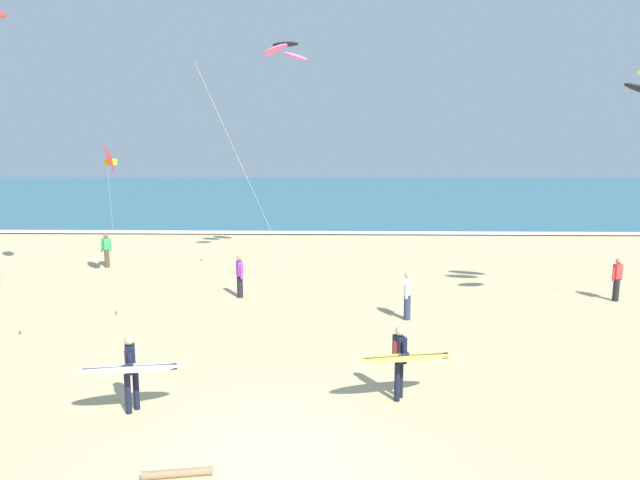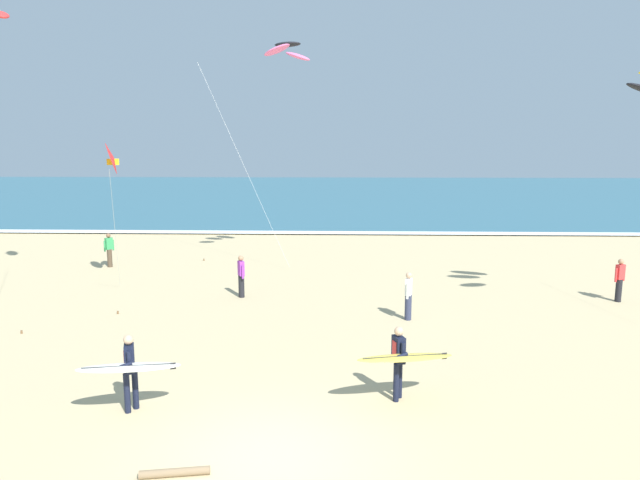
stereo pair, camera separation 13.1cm
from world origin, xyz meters
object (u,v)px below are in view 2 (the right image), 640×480
Objects in this scene: surfer_lead at (402,358)px; bystander_purple_top at (241,276)px; surfer_trailing at (130,367)px; kite_delta_scarlet_near at (113,159)px; kite_arc_charcoal_far at (287,51)px; bystander_green_top at (109,250)px; bystander_red_top at (620,280)px; bystander_white_top at (408,296)px; driftwood_log at (175,472)px.

surfer_lead is 10.12m from bystander_purple_top.
kite_delta_scarlet_near is (-4.33, 10.80, 4.07)m from surfer_trailing.
surfer_lead and surfer_trailing have the same top height.
kite_arc_charcoal_far is (6.49, 3.63, 4.52)m from kite_delta_scarlet_near.
surfer_lead is at bearing -49.12° from bystander_green_top.
kite_arc_charcoal_far is at bearing 81.50° from surfer_trailing.
kite_delta_scarlet_near is 3.62× the size of bystander_purple_top.
kite_delta_scarlet_near reaches higher than bystander_red_top.
bystander_green_top is at bearing 113.10° from surfer_trailing.
kite_arc_charcoal_far is 6.29× the size of bystander_purple_top.
surfer_lead is 1.44× the size of bystander_green_top.
surfer_trailing is at bearing -98.50° from kite_arc_charcoal_far.
surfer_trailing is 16.93m from kite_arc_charcoal_far.
kite_arc_charcoal_far is at bearing 120.98° from bystander_white_top.
surfer_trailing is (-5.80, -0.74, 0.00)m from surfer_lead.
bystander_purple_top is at bearing 93.87° from driftwood_log.
bystander_purple_top is at bearing 85.36° from surfer_trailing.
surfer_lead is 14.85m from kite_delta_scarlet_near.
bystander_white_top reaches higher than driftwood_log.
bystander_white_top is (11.01, -3.91, -4.30)m from kite_delta_scarlet_near.
bystander_purple_top is (7.03, -5.15, 0.00)m from bystander_green_top.
surfer_trailing is 9.60m from bystander_white_top.
surfer_trailing reaches higher than driftwood_log.
bystander_red_top is 13.83m from bystander_purple_top.
bystander_white_top is at bearing 81.85° from surfer_lead.
surfer_trailing reaches higher than bystander_white_top.
bystander_red_top is at bearing 44.36° from surfer_lead.
surfer_lead is at bearing -98.15° from bystander_white_top.
driftwood_log is at bearing -55.71° from surfer_trailing.
bystander_purple_top reaches higher than driftwood_log.
driftwood_log is at bearing -119.04° from bystander_white_top.
kite_delta_scarlet_near is (-10.13, 10.06, 4.07)m from surfer_lead.
surfer_lead is 1.90× the size of driftwood_log.
kite_delta_scarlet_near reaches higher than bystander_purple_top.
bystander_red_top is 1.32× the size of driftwood_log.
bystander_red_top is 1.00× the size of bystander_green_top.
kite_delta_scarlet_near is 0.58× the size of kite_arc_charcoal_far.
bystander_red_top is (18.93, -1.45, -4.30)m from kite_delta_scarlet_near.
surfer_lead is at bearing 35.80° from driftwood_log.
surfer_trailing is 9.55m from bystander_purple_top.
surfer_trailing reaches higher than bystander_purple_top.
kite_arc_charcoal_far is at bearing -1.63° from bystander_green_top.
kite_delta_scarlet_near is 3.62× the size of bystander_white_top.
bystander_green_top reaches higher than driftwood_log.
kite_arc_charcoal_far is at bearing 74.27° from bystander_purple_top.
bystander_white_top is (-7.92, -2.46, 0.00)m from bystander_red_top.
bystander_green_top is (-6.26, 14.67, -0.23)m from surfer_trailing.
bystander_green_top is 15.10m from bystander_white_top.
kite_arc_charcoal_far is at bearing 29.21° from kite_delta_scarlet_near.
bystander_white_top is at bearing 60.96° from driftwood_log.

